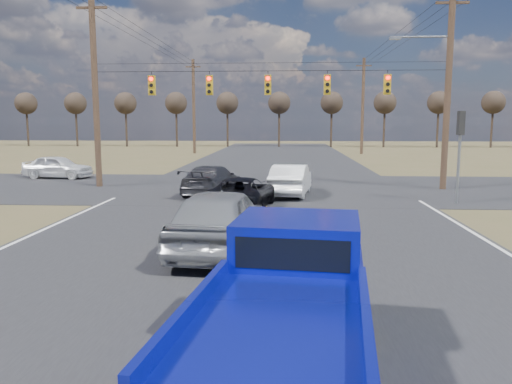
# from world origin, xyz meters

# --- Properties ---
(ground) EXTENTS (160.00, 160.00, 0.00)m
(ground) POSITION_xyz_m (0.00, 0.00, 0.00)
(ground) COLOR brown
(ground) RESTS_ON ground
(road_main) EXTENTS (14.00, 120.00, 0.02)m
(road_main) POSITION_xyz_m (0.00, 10.00, 0.00)
(road_main) COLOR #28282B
(road_main) RESTS_ON ground
(road_cross) EXTENTS (120.00, 12.00, 0.02)m
(road_cross) POSITION_xyz_m (0.00, 18.00, 0.00)
(road_cross) COLOR #28282B
(road_cross) RESTS_ON ground
(signal_gantry) EXTENTS (19.60, 4.83, 10.00)m
(signal_gantry) POSITION_xyz_m (0.50, 17.79, 5.06)
(signal_gantry) COLOR #473323
(signal_gantry) RESTS_ON ground
(utility_poles) EXTENTS (19.60, 58.32, 10.00)m
(utility_poles) POSITION_xyz_m (0.00, 17.00, 5.23)
(utility_poles) COLOR #473323
(utility_poles) RESTS_ON ground
(treeline) EXTENTS (87.00, 117.80, 7.40)m
(treeline) POSITION_xyz_m (0.00, 26.96, 5.70)
(treeline) COLOR #33261C
(treeline) RESTS_ON ground
(pickup_truck) EXTENTS (2.67, 5.63, 2.04)m
(pickup_truck) POSITION_xyz_m (0.98, -1.70, 0.99)
(pickup_truck) COLOR black
(pickup_truck) RESTS_ON ground
(silver_suv) EXTENTS (2.53, 5.32, 1.76)m
(silver_suv) POSITION_xyz_m (-0.80, 5.10, 0.88)
(silver_suv) COLOR gray
(silver_suv) RESTS_ON ground
(black_suv) EXTENTS (2.71, 4.89, 1.30)m
(black_suv) POSITION_xyz_m (-0.80, 11.63, 0.65)
(black_suv) COLOR black
(black_suv) RESTS_ON ground
(white_car_queue) EXTENTS (2.14, 4.64, 1.47)m
(white_car_queue) POSITION_xyz_m (1.19, 15.50, 0.74)
(white_car_queue) COLOR white
(white_car_queue) RESTS_ON ground
(dgrey_car_queue) EXTENTS (2.65, 5.06, 1.40)m
(dgrey_car_queue) POSITION_xyz_m (-2.57, 15.50, 0.70)
(dgrey_car_queue) COLOR #333338
(dgrey_car_queue) RESTS_ON ground
(cross_car_west) EXTENTS (2.10, 4.31, 1.41)m
(cross_car_west) POSITION_xyz_m (-12.98, 21.69, 0.71)
(cross_car_west) COLOR white
(cross_car_west) RESTS_ON ground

